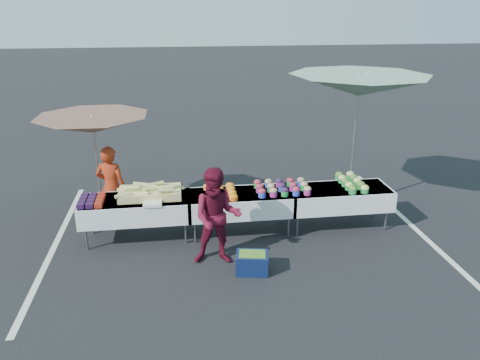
{
  "coord_description": "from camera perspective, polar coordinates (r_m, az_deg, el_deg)",
  "views": [
    {
      "loc": [
        -1.05,
        -7.5,
        3.85
      ],
      "look_at": [
        0.0,
        0.0,
        1.0
      ],
      "focal_mm": 35.0,
      "sensor_mm": 36.0,
      "label": 1
    }
  ],
  "objects": [
    {
      "name": "ground",
      "position": [
        8.5,
        0.0,
        -6.32
      ],
      "size": [
        80.0,
        80.0,
        0.0
      ],
      "primitive_type": "plane",
      "color": "black"
    },
    {
      "name": "stripe_left",
      "position": [
        8.7,
        -21.53,
        -7.19
      ],
      "size": [
        0.1,
        5.0,
        0.0
      ],
      "primitive_type": "cube",
      "color": "silver",
      "rests_on": "ground"
    },
    {
      "name": "stripe_right",
      "position": [
        9.44,
        19.68,
        -4.73
      ],
      "size": [
        0.1,
        5.0,
        0.0
      ],
      "primitive_type": "cube",
      "color": "silver",
      "rests_on": "ground"
    },
    {
      "name": "table_left",
      "position": [
        8.22,
        -12.55,
        -3.33
      ],
      "size": [
        1.86,
        0.81,
        0.75
      ],
      "color": "white",
      "rests_on": "ground"
    },
    {
      "name": "table_center",
      "position": [
        8.25,
        0.0,
        -2.71
      ],
      "size": [
        1.86,
        0.81,
        0.75
      ],
      "color": "white",
      "rests_on": "ground"
    },
    {
      "name": "table_right",
      "position": [
        8.67,
        11.88,
        -2.0
      ],
      "size": [
        1.86,
        0.81,
        0.75
      ],
      "color": "white",
      "rests_on": "ground"
    },
    {
      "name": "berry_punnets",
      "position": [
        8.18,
        -17.65,
        -2.38
      ],
      "size": [
        0.4,
        0.54,
        0.08
      ],
      "color": "black",
      "rests_on": "table_left"
    },
    {
      "name": "corn_pile",
      "position": [
        8.14,
        -10.9,
        -1.47
      ],
      "size": [
        1.16,
        0.57,
        0.26
      ],
      "color": "tan",
      "rests_on": "table_left"
    },
    {
      "name": "plastic_bags",
      "position": [
        7.85,
        -10.62,
        -2.84
      ],
      "size": [
        0.3,
        0.25,
        0.05
      ],
      "primitive_type": "cube",
      "color": "white",
      "rests_on": "table_left"
    },
    {
      "name": "carrot_bowls",
      "position": [
        8.12,
        -2.44,
        -1.47
      ],
      "size": [
        0.55,
        0.69,
        0.11
      ],
      "color": "#E75819",
      "rests_on": "table_center"
    },
    {
      "name": "potato_cups",
      "position": [
        8.29,
        5.14,
        -0.84
      ],
      "size": [
        0.94,
        0.58,
        0.16
      ],
      "color": "blue",
      "rests_on": "table_right"
    },
    {
      "name": "bean_baskets",
      "position": [
        8.74,
        13.43,
        -0.25
      ],
      "size": [
        0.36,
        0.86,
        0.15
      ],
      "color": "#20833A",
      "rests_on": "table_right"
    },
    {
      "name": "vendor",
      "position": [
        8.71,
        -15.39,
        -0.88
      ],
      "size": [
        0.65,
        0.53,
        1.54
      ],
      "primitive_type": "imported",
      "rotation": [
        0.0,
        0.0,
        2.81
      ],
      "color": "#972A11",
      "rests_on": "ground"
    },
    {
      "name": "customer",
      "position": [
        7.22,
        -2.81,
        -4.52
      ],
      "size": [
        0.83,
        0.68,
        1.57
      ],
      "primitive_type": "imported",
      "rotation": [
        0.0,
        0.0,
        -0.12
      ],
      "color": "#5D0E22",
      "rests_on": "ground"
    },
    {
      "name": "umbrella_left",
      "position": [
        8.66,
        -17.49,
        6.4
      ],
      "size": [
        2.61,
        2.61,
        2.06
      ],
      "rotation": [
        0.0,
        0.0,
        0.38
      ],
      "color": "black",
      "rests_on": "ground"
    },
    {
      "name": "umbrella_right",
      "position": [
        9.08,
        14.28,
        11.0
      ],
      "size": [
        3.14,
        3.14,
        2.68
      ],
      "rotation": [
        0.0,
        0.0,
        -0.22
      ],
      "color": "black",
      "rests_on": "ground"
    },
    {
      "name": "storage_bin",
      "position": [
        7.24,
        1.49,
        -10.0
      ],
      "size": [
        0.54,
        0.44,
        0.32
      ],
      "rotation": [
        0.0,
        0.0,
        -0.19
      ],
      "color": "#0C193F",
      "rests_on": "ground"
    }
  ]
}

